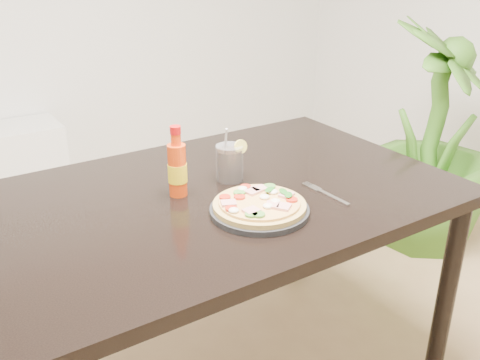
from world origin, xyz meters
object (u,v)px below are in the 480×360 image
pizza (259,204)px  fork (324,193)px  houseplant (435,138)px  plate (259,210)px  hot_sauce_bottle (177,168)px  cola_cup (230,163)px  dining_table (219,216)px

pizza → fork: 0.23m
houseplant → plate: bearing=-160.5°
plate → fork: bearing=-0.3°
plate → fork: 0.23m
hot_sauce_bottle → cola_cup: hot_sauce_bottle is taller
cola_cup → pizza: bearing=-102.6°
dining_table → plate: size_ratio=5.14×
cola_cup → plate: bearing=-102.6°
hot_sauce_bottle → cola_cup: 0.19m
plate → pizza: pizza is taller
dining_table → houseplant: size_ratio=1.26×
dining_table → fork: fork is taller
pizza → houseplant: 1.49m
fork → hot_sauce_bottle: bearing=145.8°
dining_table → hot_sauce_bottle: bearing=159.6°
houseplant → hot_sauce_bottle: bearing=-170.0°
plate → cola_cup: cola_cup is taller
pizza → hot_sauce_bottle: bearing=120.4°
plate → hot_sauce_bottle: bearing=120.3°
fork → houseplant: size_ratio=0.17×
dining_table → hot_sauce_bottle: hot_sauce_bottle is taller
plate → fork: plate is taller
hot_sauce_bottle → houseplant: size_ratio=0.19×
pizza → cola_cup: (0.05, 0.24, 0.03)m
houseplant → fork: bearing=-156.9°
dining_table → cola_cup: 0.17m
pizza → dining_table: bearing=96.6°
plate → fork: (0.23, -0.00, -0.01)m
dining_table → plate: (0.02, -0.18, 0.09)m
plate → hot_sauce_bottle: size_ratio=1.29×
plate → houseplant: bearing=19.5°
pizza → hot_sauce_bottle: size_ratio=1.21×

